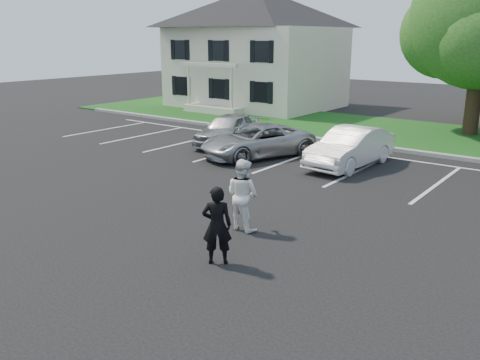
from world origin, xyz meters
name	(u,v)px	position (x,y,z in m)	size (l,w,h in m)	color
ground_plane	(215,240)	(0.00, 0.00, 0.00)	(90.00, 90.00, 0.00)	black
curb	(398,150)	(0.00, 12.00, 0.07)	(40.00, 0.30, 0.15)	gray
grass_strip	(429,136)	(0.00, 16.00, 0.04)	(44.00, 8.00, 0.08)	#0C3D0E
stall_lines	(405,171)	(1.40, 8.95, 0.01)	(34.00, 5.36, 0.01)	silver
house	(256,49)	(-13.00, 19.97, 3.83)	(10.30, 9.22, 7.60)	beige
man_black_suit	(217,225)	(0.87, -0.95, 0.85)	(0.62, 0.41, 1.71)	black
man_white_shirt	(242,195)	(0.10, 0.97, 0.90)	(0.87, 0.68, 1.80)	white
car_silver_west	(228,129)	(-6.53, 8.75, 0.70)	(1.65, 4.09, 1.39)	#ABABB0
car_silver_minivan	(257,141)	(-4.18, 7.66, 0.64)	(2.14, 4.64, 1.29)	#999BA0
car_white_sedan	(350,148)	(-0.54, 8.45, 0.71)	(1.51, 4.32, 1.42)	white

